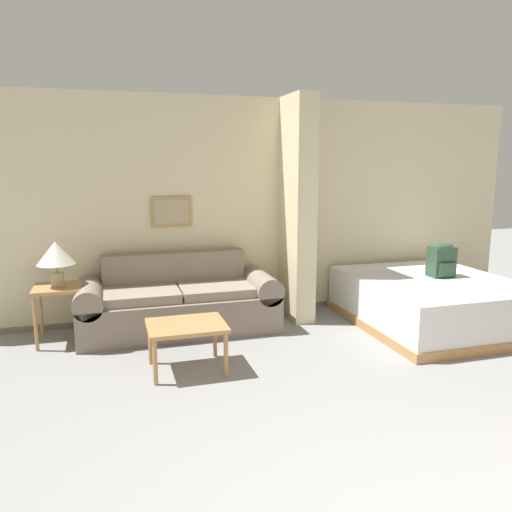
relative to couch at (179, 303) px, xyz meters
The scene contains 8 objects.
wall_back 1.32m from the couch, 33.66° to the left, with size 7.57×0.16×2.60m.
wall_partition_pillar 1.74m from the couch, ahead, with size 0.24×0.64×2.60m.
couch is the anchor object (origin of this frame).
coffee_table 1.12m from the couch, 94.27° to the right, with size 0.69×0.55×0.43m.
side_table 1.24m from the couch, behind, with size 0.48×0.48×0.60m.
table_lamp 1.37m from the couch, behind, with size 0.38×0.38×0.46m.
bed 2.87m from the couch, 12.15° to the right, with size 1.70×1.98×0.54m.
backpack 3.04m from the couch, 10.83° to the right, with size 0.27×0.23×0.39m.
Camera 1 is at (-1.42, -1.44, 1.84)m, focal length 35.00 mm.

